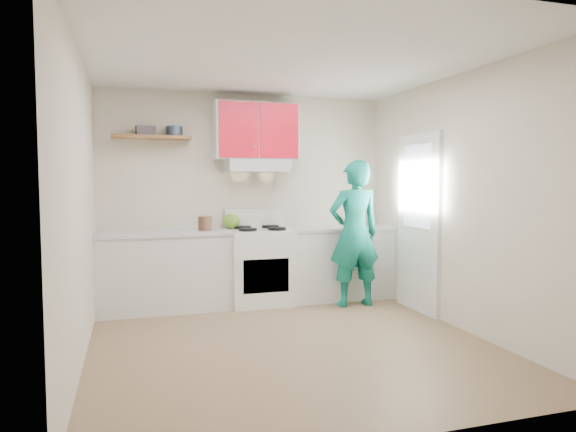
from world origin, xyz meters
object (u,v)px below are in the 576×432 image
object	(u,v)px
stove	(260,266)
person	(354,233)
kettle	(231,221)
crock	(205,224)
tin	(174,131)

from	to	relation	value
stove	person	distance (m)	1.23
kettle	crock	distance (m)	0.39
crock	person	world-z (taller)	person
tin	crock	bearing A→B (deg)	-30.59
tin	person	distance (m)	2.47
tin	person	size ratio (longest dim) A/B	0.11
person	stove	bearing A→B (deg)	-22.03
crock	tin	bearing A→B (deg)	149.41
person	kettle	bearing A→B (deg)	-23.96
stove	crock	xyz separation A→B (m)	(-0.66, 0.01, 0.54)
stove	tin	xyz separation A→B (m)	(-0.99, 0.20, 1.64)
tin	crock	size ratio (longest dim) A/B	1.02
person	crock	bearing A→B (deg)	-14.33
kettle	crock	size ratio (longest dim) A/B	1.13
tin	person	xyz separation A→B (m)	(2.06, -0.64, -1.22)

